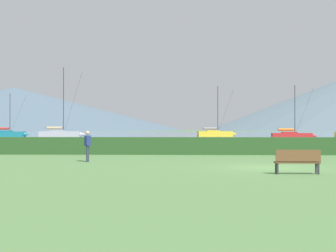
% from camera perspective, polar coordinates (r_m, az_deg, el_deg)
% --- Properties ---
extents(ground_plane, '(1000.00, 1000.00, 0.00)m').
position_cam_1_polar(ground_plane, '(22.39, 11.94, -4.82)').
color(ground_plane, '#517A42').
extents(harbor_water, '(320.00, 246.00, 0.00)m').
position_cam_1_polar(harbor_water, '(159.05, 3.46, -0.95)').
color(harbor_water, slate).
rests_on(harbor_water, ground_plane).
extents(hedge_line, '(80.00, 1.20, 1.18)m').
position_cam_1_polar(hedge_line, '(33.23, 8.69, -2.33)').
color(hedge_line, '#284C23').
rests_on(hedge_line, ground_plane).
extents(sailboat_slip_2, '(8.56, 2.65, 9.24)m').
position_cam_1_polar(sailboat_slip_2, '(107.88, -18.39, -0.87)').
color(sailboat_slip_2, '#19707A').
rests_on(sailboat_slip_2, harbor_water).
extents(sailboat_slip_5, '(7.61, 2.40, 9.12)m').
position_cam_1_polar(sailboat_slip_5, '(84.15, 14.42, -1.08)').
color(sailboat_slip_5, red).
rests_on(sailboat_slip_5, harbor_water).
extents(sailboat_slip_6, '(9.30, 3.43, 13.96)m').
position_cam_1_polar(sailboat_slip_6, '(98.45, -12.53, -0.88)').
color(sailboat_slip_6, '#9E9EA3').
rests_on(sailboat_slip_6, harbor_water).
extents(sailboat_slip_9, '(8.84, 3.50, 11.02)m').
position_cam_1_polar(sailboat_slip_9, '(106.34, 5.61, -0.88)').
color(sailboat_slip_9, gold).
rests_on(sailboat_slip_9, harbor_water).
extents(park_bench_near_path, '(1.72, 0.48, 0.95)m').
position_cam_1_polar(park_bench_near_path, '(19.38, 15.01, -3.94)').
color(park_bench_near_path, brown).
rests_on(park_bench_near_path, ground_plane).
extents(person_seated_viewer, '(0.36, 0.57, 1.65)m').
position_cam_1_polar(person_seated_viewer, '(25.97, -9.45, -2.05)').
color(person_seated_viewer, '#2D3347').
rests_on(person_seated_viewer, ground_plane).
extents(distant_hill_central_peak, '(308.46, 308.46, 39.29)m').
position_cam_1_polar(distant_hill_central_peak, '(459.31, -17.76, 1.93)').
color(distant_hill_central_peak, '#4C6070').
rests_on(distant_hill_central_peak, ground_plane).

